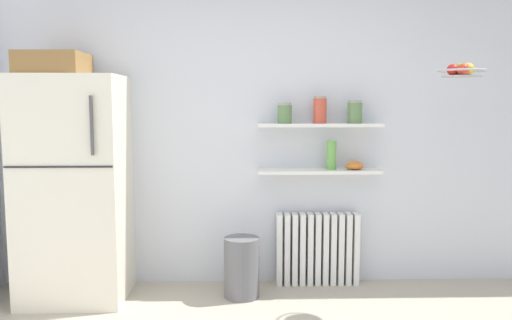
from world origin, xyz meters
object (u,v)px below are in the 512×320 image
Objects in this scene: hanging_fruit_basket at (461,71)px; storage_jar_0 at (285,113)px; refrigerator at (74,184)px; storage_jar_1 at (320,110)px; radiator at (317,249)px; vase at (331,155)px; shelf_bowl at (355,165)px; storage_jar_2 at (355,112)px; trash_bin at (242,267)px.

storage_jar_0 is at bearing 159.55° from hanging_fruit_basket.
refrigerator is 1.67m from storage_jar_0.
radiator is at bearing 90.00° from storage_jar_1.
vase is at bearing 5.97° from refrigerator.
hanging_fruit_basket reaches higher than radiator.
storage_jar_1 is at bearing -90.00° from radiator.
shelf_bowl is at bearing 0.00° from storage_jar_0.
storage_jar_1 is at bearing 154.13° from hanging_fruit_basket.
storage_jar_2 reaches higher than storage_jar_0.
storage_jar_1 is 1.46× the size of shelf_bowl.
storage_jar_2 is at bearing 0.00° from storage_jar_0.
trash_bin is at bearing -1.35° from refrigerator.
storage_jar_0 is 0.50× the size of hanging_fruit_basket.
storage_jar_2 is 0.39× the size of trash_bin.
storage_jar_2 reaches higher than radiator.
storage_jar_0 is 1.30m from hanging_fruit_basket.
refrigerator is at bearing 175.07° from hanging_fruit_basket.
vase is at bearing 151.57° from hanging_fruit_basket.
storage_jar_0 reaches higher than radiator.
storage_jar_1 is (-0.00, -0.03, 1.12)m from radiator.
storage_jar_2 is (0.27, -0.03, 1.10)m from radiator.
vase is (1.95, 0.20, 0.19)m from refrigerator.
shelf_bowl is 1.19m from trash_bin.
trash_bin is at bearing 172.17° from hanging_fruit_basket.
vase is 0.20m from shelf_bowl.
vase is (0.10, -0.00, -0.36)m from storage_jar_1.
refrigerator is at bearing -174.55° from shelf_bowl.
storage_jar_0 is at bearing 180.00° from shelf_bowl.
radiator is 3.70× the size of storage_jar_2.
refrigerator is at bearing -174.03° from vase.
shelf_bowl is 0.32× the size of trash_bin.
hanging_fruit_basket is (0.63, -0.44, 0.71)m from shelf_bowl.
hanging_fruit_basket is (2.77, -0.24, 0.82)m from refrigerator.
trash_bin is (-0.61, -0.23, -1.18)m from storage_jar_1.
storage_jar_0 is (-0.27, -0.03, 1.09)m from radiator.
storage_jar_0 is 0.71× the size of vase.
shelf_bowl is (0.19, 0.00, -0.08)m from vase.
storage_jar_0 reaches higher than trash_bin.
vase reaches higher than shelf_bowl.
vase is 1.12m from hanging_fruit_basket.
storage_jar_2 is at bearing 180.00° from shelf_bowl.
radiator is 4.51× the size of shelf_bowl.
vase reaches higher than trash_bin.
storage_jar_1 is 0.66× the size of hanging_fruit_basket.
storage_jar_2 is 1.48m from trash_bin.
hanging_fruit_basket is at bearing -20.45° from storage_jar_0.
vase is 0.50× the size of trash_bin.
hanging_fruit_basket reaches higher than storage_jar_0.
storage_jar_1 reaches higher than vase.
refrigerator is at bearing -174.53° from storage_jar_2.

